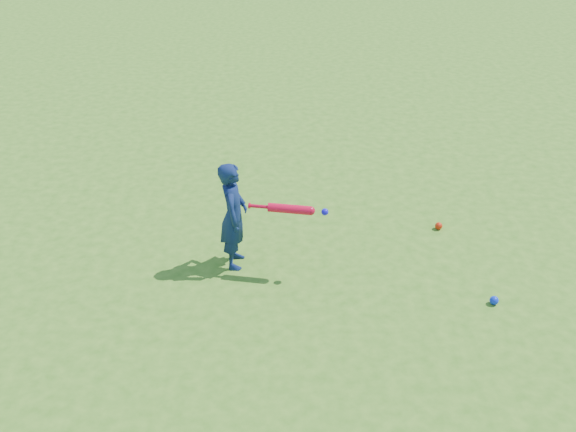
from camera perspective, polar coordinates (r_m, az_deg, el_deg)
The scene contains 5 objects.
ground at distance 6.51m, azimuth -6.33°, elevation -1.81°, with size 80.00×80.00×0.00m, color #3D761C.
child at distance 5.82m, azimuth -4.86°, elevation 0.03°, with size 0.38×0.25×1.04m, color #101F4B.
ground_ball_red at distance 6.75m, azimuth 13.24°, elevation -0.86°, with size 0.08×0.08×0.08m, color red.
ground_ball_blue at distance 5.83m, azimuth 17.85°, elevation -7.16°, with size 0.08×0.08×0.08m, color #0D2BDF.
bat_swing at distance 5.61m, azimuth 0.45°, elevation 0.60°, with size 0.70×0.17×0.08m.
Camera 1 is at (0.70, -5.47, 3.46)m, focal length 40.00 mm.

